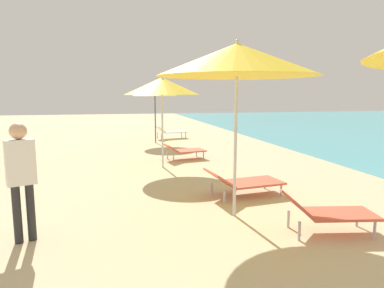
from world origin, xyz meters
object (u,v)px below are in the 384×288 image
Objects in this scene: umbrella_fourth at (162,86)px; lounger_farthest_shoreside at (171,131)px; umbrella_third at (237,60)px; lounger_fourth_shoreside at (184,150)px; lounger_third_shoreside at (244,181)px; person_walking_near at (21,171)px; lounger_third_inland at (327,212)px; umbrella_farthest at (155,91)px.

lounger_farthest_shoreside is (1.22, 6.13, -1.89)m from umbrella_fourth.
umbrella_third is 5.56m from lounger_fourth_shoreside.
lounger_farthest_shoreside is at bearing 74.61° from lounger_fourth_shoreside.
person_walking_near is at bearing -167.40° from lounger_third_shoreside.
lounger_farthest_shoreside is at bearing 102.94° from lounger_third_inland.
lounger_fourth_shoreside is (-0.39, 4.05, -0.00)m from lounger_third_shoreside.
person_walking_near is (-2.51, -4.37, -1.23)m from umbrella_fourth.
umbrella_fourth is (-1.70, 5.04, 1.90)m from lounger_third_inland.
umbrella_third is 4.11m from umbrella_fourth.
umbrella_fourth is (-0.63, 4.05, -0.32)m from umbrella_third.
umbrella_third reaches higher than lounger_third_shoreside.
person_walking_near is at bearing -132.44° from lounger_fourth_shoreside.
lounger_farthest_shoreside is at bearing 56.66° from umbrella_farthest.
lounger_third_inland is 0.58× the size of umbrella_farthest.
umbrella_farthest is 2.38m from lounger_farthest_shoreside.
umbrella_third is 1.19× the size of umbrella_farthest.
lounger_fourth_shoreside is at bearing 88.02° from umbrella_third.
umbrella_fourth is at bearing -50.77° from person_walking_near.
lounger_fourth_shoreside is (-0.89, 6.07, -0.03)m from lounger_third_inland.
lounger_third_inland is at bearing -100.44° from lounger_farthest_shoreside.
umbrella_third is 3.52m from person_walking_near.
umbrella_fourth is at bearing -114.13° from lounger_farthest_shoreside.
umbrella_farthest is (-0.44, 3.82, 1.86)m from lounger_fourth_shoreside.
person_walking_near is (-2.89, -9.22, -1.15)m from umbrella_farthest.
umbrella_third is 2.53m from lounger_third_shoreside.
lounger_third_shoreside is at bearing 114.34° from lounger_third_inland.
lounger_farthest_shoreside is at bearing 78.78° from umbrella_fourth.
umbrella_fourth reaches higher than person_walking_near.
umbrella_fourth is 6.53m from lounger_farthest_shoreside.
lounger_farthest_shoreside is (-0.48, 11.17, 0.01)m from lounger_third_inland.
lounger_third_shoreside is (0.57, 1.02, -2.25)m from umbrella_third.
umbrella_third is 1.74× the size of person_walking_near.
lounger_fourth_shoreside is 0.88× the size of lounger_farthest_shoreside.
lounger_third_inland is at bearing -71.39° from umbrella_fourth.
person_walking_near is (-3.15, -0.32, -1.55)m from umbrella_third.
person_walking_near is at bearing -122.45° from lounger_farthest_shoreside.
person_walking_near is (-3.32, -5.40, 0.70)m from lounger_fourth_shoreside.
umbrella_third reaches higher than lounger_fourth_shoreside.
umbrella_farthest is at bearing 85.69° from lounger_fourth_shoreside.
lounger_third_shoreside is 0.66× the size of umbrella_farthest.
umbrella_third is 1.13× the size of umbrella_fourth.
person_walking_near is at bearing -174.16° from umbrella_third.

